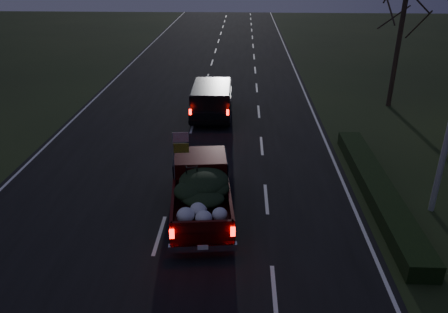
# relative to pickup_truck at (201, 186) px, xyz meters

# --- Properties ---
(ground) EXTENTS (120.00, 120.00, 0.00)m
(ground) POSITION_rel_pickup_truck_xyz_m (-1.25, -1.57, -1.02)
(ground) COLOR black
(ground) RESTS_ON ground
(road_asphalt) EXTENTS (14.00, 120.00, 0.02)m
(road_asphalt) POSITION_rel_pickup_truck_xyz_m (-1.25, -1.57, -1.01)
(road_asphalt) COLOR black
(road_asphalt) RESTS_ON ground
(hedge_row) EXTENTS (1.00, 10.00, 0.60)m
(hedge_row) POSITION_rel_pickup_truck_xyz_m (6.55, 1.43, -0.72)
(hedge_row) COLOR black
(hedge_row) RESTS_ON ground
(bare_tree_far) EXTENTS (3.60, 3.60, 7.00)m
(bare_tree_far) POSITION_rel_pickup_truck_xyz_m (10.25, 12.43, 4.21)
(bare_tree_far) COLOR black
(bare_tree_far) RESTS_ON ground
(pickup_truck) EXTENTS (2.52, 5.36, 2.72)m
(pickup_truck) POSITION_rel_pickup_truck_xyz_m (0.00, 0.00, 0.00)
(pickup_truck) COLOR #390907
(pickup_truck) RESTS_ON ground
(lead_suv) EXTENTS (2.19, 5.12, 1.46)m
(lead_suv) POSITION_rel_pickup_truck_xyz_m (-0.33, 10.09, 0.09)
(lead_suv) COLOR black
(lead_suv) RESTS_ON ground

